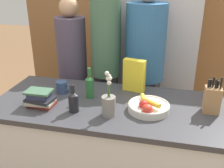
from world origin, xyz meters
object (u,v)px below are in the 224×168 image
at_px(knife_block, 212,99).
at_px(book_stack, 40,98).
at_px(fruit_bowl, 148,106).
at_px(refrigerator, 156,54).
at_px(coffee_mug, 62,87).
at_px(bottle_oil, 90,86).
at_px(person_at_sink, 73,68).
at_px(person_in_blue, 106,57).
at_px(person_in_red_tee, 144,64).
at_px(cereal_box, 134,75).
at_px(bottle_vinegar, 74,101).
at_px(flower_vase, 109,103).

xyz_separation_m(knife_block, book_stack, (-1.22, -0.19, -0.04)).
bearing_deg(book_stack, fruit_bowl, 7.23).
distance_m(refrigerator, fruit_bowl, 1.27).
xyz_separation_m(coffee_mug, bottle_oil, (0.25, -0.03, 0.05)).
relative_size(fruit_bowl, bottle_oil, 1.21).
bearing_deg(person_at_sink, person_in_blue, -18.49).
bearing_deg(refrigerator, person_in_red_tee, -97.77).
distance_m(refrigerator, person_at_sink, 0.98).
distance_m(knife_block, cereal_box, 0.64).
bearing_deg(person_in_red_tee, person_in_blue, -161.49).
distance_m(coffee_mug, bottle_vinegar, 0.35).
distance_m(coffee_mug, person_in_blue, 0.59).
bearing_deg(fruit_bowl, person_at_sink, 140.17).
bearing_deg(person_in_red_tee, person_at_sink, -167.05).
bearing_deg(coffee_mug, refrigerator, 58.44).
bearing_deg(knife_block, person_at_sink, 154.20).
xyz_separation_m(bottle_oil, person_in_red_tee, (0.36, 0.61, 0.01)).
distance_m(knife_block, person_in_blue, 1.09).
height_order(fruit_bowl, bottle_oil, bottle_oil).
height_order(fruit_bowl, knife_block, knife_block).
bearing_deg(flower_vase, bottle_oil, 131.26).
xyz_separation_m(refrigerator, person_in_red_tee, (-0.07, -0.54, 0.05)).
bearing_deg(cereal_box, person_in_blue, 133.23).
bearing_deg(bottle_vinegar, knife_block, 12.45).
distance_m(flower_vase, book_stack, 0.53).
bearing_deg(refrigerator, coffee_mug, -121.56).
xyz_separation_m(refrigerator, book_stack, (-0.75, -1.36, 0.00)).
distance_m(fruit_bowl, flower_vase, 0.29).
bearing_deg(bottle_oil, refrigerator, 69.32).
relative_size(cereal_box, person_in_blue, 0.15).
relative_size(knife_block, coffee_mug, 2.13).
xyz_separation_m(cereal_box, person_in_red_tee, (0.04, 0.40, -0.03)).
bearing_deg(flower_vase, person_at_sink, 125.20).
height_order(flower_vase, person_in_blue, person_in_blue).
distance_m(knife_block, bottle_vinegar, 0.97).
bearing_deg(person_in_blue, refrigerator, 47.68).
bearing_deg(bottle_vinegar, person_in_blue, 87.68).
xyz_separation_m(person_in_blue, person_in_red_tee, (0.37, 0.05, -0.06)).
bearing_deg(knife_block, bottle_vinegar, -167.55).
relative_size(fruit_bowl, book_stack, 1.43).
distance_m(bottle_oil, person_in_red_tee, 0.70).
bearing_deg(bottle_vinegar, book_stack, 175.11).
bearing_deg(person_at_sink, flower_vase, -69.20).
bearing_deg(fruit_bowl, bottle_vinegar, -166.63).
relative_size(knife_block, bottle_vinegar, 1.33).
bearing_deg(coffee_mug, cereal_box, 17.15).
distance_m(coffee_mug, book_stack, 0.26).
bearing_deg(bottle_oil, flower_vase, -48.74).
distance_m(fruit_bowl, person_in_blue, 0.84).
bearing_deg(person_in_blue, cereal_box, -52.01).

